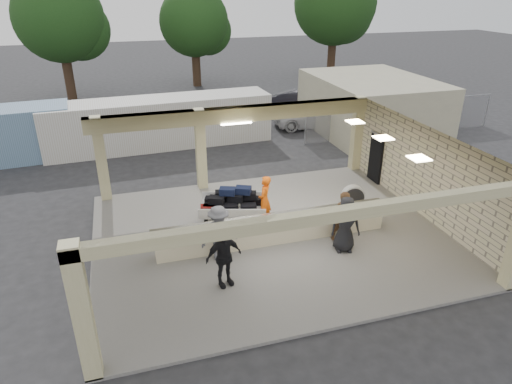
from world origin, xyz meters
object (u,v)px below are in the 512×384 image
object	(u,v)px
passenger_c	(219,233)
passenger_d	(346,224)
baggage_counter	(274,229)
luggage_cart	(232,204)
car_white_b	(397,103)
car_dark	(304,103)
passenger_a	(344,216)
car_white_a	(314,115)
drum_fan	(353,197)
passenger_b	(224,257)
baggage_handler	(265,200)
container_white	(160,122)

from	to	relation	value
passenger_c	passenger_d	world-z (taller)	passenger_d
passenger_c	baggage_counter	bearing A→B (deg)	2.93
luggage_cart	car_white_b	world-z (taller)	luggage_cart
passenger_d	car_white_b	bearing A→B (deg)	66.73
passenger_d	car_dark	world-z (taller)	passenger_d
passenger_a	car_white_a	world-z (taller)	passenger_a
passenger_d	passenger_c	bearing A→B (deg)	-174.95
drum_fan	passenger_a	bearing A→B (deg)	-112.29
car_white_a	passenger_c	bearing A→B (deg)	149.66
car_white_a	passenger_d	bearing A→B (deg)	164.50
luggage_cart	drum_fan	size ratio (longest dim) A/B	2.71
luggage_cart	passenger_a	xyz separation A→B (m)	(3.37, -2.25, 0.13)
passenger_b	passenger_c	world-z (taller)	passenger_b
baggage_handler	baggage_counter	bearing A→B (deg)	30.22
passenger_d	car_white_b	world-z (taller)	passenger_d
passenger_c	passenger_d	bearing A→B (deg)	-20.05
passenger_b	car_white_b	world-z (taller)	passenger_b
car_dark	container_white	distance (m)	10.60
car_white_a	container_white	world-z (taller)	container_white
container_white	passenger_a	bearing A→B (deg)	-70.66
drum_fan	baggage_handler	xyz separation A→B (m)	(-3.62, -0.07, 0.39)
luggage_cart	car_white_b	xyz separation A→B (m)	(14.48, 12.01, -0.14)
car_dark	container_white	xyz separation A→B (m)	(-9.90, -3.77, 0.54)
car_dark	passenger_c	bearing A→B (deg)	-167.52
luggage_cart	passenger_a	size ratio (longest dim) A/B	1.54
passenger_b	car_white_a	size ratio (longest dim) A/B	0.38
luggage_cart	car_dark	world-z (taller)	car_dark
car_white_b	container_white	bearing A→B (deg)	115.08
passenger_b	passenger_d	distance (m)	4.29
passenger_a	car_white_b	bearing A→B (deg)	48.60
baggage_handler	container_white	bearing A→B (deg)	-131.40
baggage_handler	car_white_a	xyz separation A→B (m)	(6.78, 11.21, -0.32)
car_white_a	baggage_handler	bearing A→B (deg)	152.68
baggage_counter	car_white_a	world-z (taller)	car_white_a
baggage_counter	drum_fan	bearing A→B (deg)	21.26
passenger_c	car_white_a	xyz separation A→B (m)	(8.89, 13.09, -0.33)
drum_fan	car_dark	size ratio (longest dim) A/B	0.22
baggage_handler	car_white_a	world-z (taller)	baggage_handler
drum_fan	passenger_b	bearing A→B (deg)	-137.75
car_dark	car_white_a	bearing A→B (deg)	-146.15
car_dark	passenger_b	bearing A→B (deg)	-165.89
passenger_c	car_white_b	world-z (taller)	passenger_c
passenger_c	car_dark	world-z (taller)	passenger_c
luggage_cart	passenger_c	xyz separation A→B (m)	(-0.99, -2.25, 0.19)
luggage_cart	car_white_a	world-z (taller)	luggage_cart
passenger_c	car_white_a	world-z (taller)	passenger_c
baggage_handler	drum_fan	bearing A→B (deg)	125.00
passenger_a	luggage_cart	bearing A→B (deg)	142.76
drum_fan	passenger_d	distance (m)	3.11
car_dark	luggage_cart	bearing A→B (deg)	-168.56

